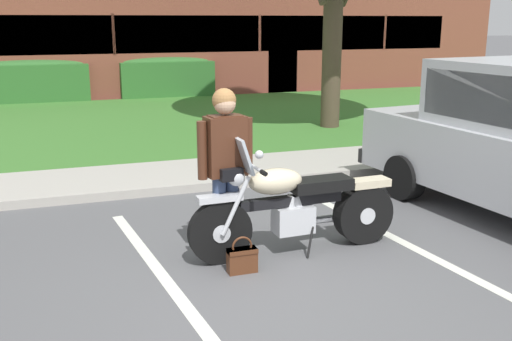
% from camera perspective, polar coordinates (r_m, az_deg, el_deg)
% --- Properties ---
extents(ground_plane, '(140.00, 140.00, 0.00)m').
position_cam_1_polar(ground_plane, '(5.48, 3.01, -10.73)').
color(ground_plane, '#565659').
extents(curb_strip, '(60.00, 0.20, 0.12)m').
position_cam_1_polar(curb_strip, '(8.31, -5.19, -1.49)').
color(curb_strip, '#ADA89E').
rests_on(curb_strip, ground).
extents(concrete_walk, '(60.00, 1.50, 0.08)m').
position_cam_1_polar(concrete_walk, '(9.11, -6.48, -0.23)').
color(concrete_walk, '#ADA89E').
rests_on(concrete_walk, ground).
extents(grass_lawn, '(60.00, 8.29, 0.06)m').
position_cam_1_polar(grass_lawn, '(13.84, -10.97, 4.59)').
color(grass_lawn, '#3D752D').
rests_on(grass_lawn, ground).
extents(stall_stripe_0, '(0.61, 4.39, 0.01)m').
position_cam_1_polar(stall_stripe_0, '(5.40, -8.12, -11.25)').
color(stall_stripe_0, silver).
rests_on(stall_stripe_0, ground).
extents(stall_stripe_1, '(0.61, 4.39, 0.01)m').
position_cam_1_polar(stall_stripe_1, '(6.36, 15.80, -7.61)').
color(stall_stripe_1, silver).
rests_on(stall_stripe_1, ground).
extents(motorcycle, '(2.24, 0.82, 1.26)m').
position_cam_1_polar(motorcycle, '(6.02, 4.50, -3.43)').
color(motorcycle, black).
rests_on(motorcycle, ground).
extents(rider_person, '(0.57, 0.33, 1.70)m').
position_cam_1_polar(rider_person, '(5.69, -2.96, 0.82)').
color(rider_person, black).
rests_on(rider_person, ground).
extents(handbag, '(0.28, 0.13, 0.36)m').
position_cam_1_polar(handbag, '(5.61, -1.35, -8.47)').
color(handbag, '#562D19').
rests_on(handbag, ground).
extents(hedge_left, '(3.16, 0.90, 1.24)m').
position_cam_1_polar(hedge_left, '(18.12, -20.95, 8.16)').
color(hedge_left, '#336B2D').
rests_on(hedge_left, ground).
extents(hedge_center_left, '(2.83, 0.90, 1.24)m').
position_cam_1_polar(hedge_center_left, '(18.41, -8.66, 9.02)').
color(hedge_center_left, '#336B2D').
rests_on(hedge_center_left, ground).
extents(brick_building, '(26.81, 11.13, 3.67)m').
position_cam_1_polar(brick_building, '(23.50, -15.02, 12.74)').
color(brick_building, brown).
rests_on(brick_building, ground).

